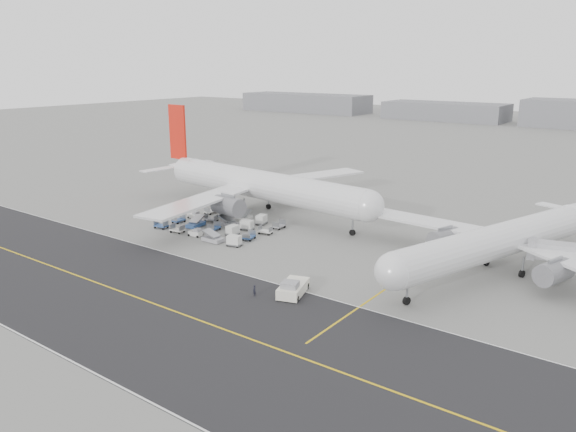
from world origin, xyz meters
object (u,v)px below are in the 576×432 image
Objects in this scene: pushback_tug at (293,288)px; ground_crew_a at (254,291)px; airliner_b at (506,239)px; airliner_a at (258,184)px.

ground_crew_a is (-4.05, -3.72, -0.16)m from pushback_tug.
airliner_b is 6.19× the size of pushback_tug.
airliner_a is at bearing 151.72° from ground_crew_a.
airliner_b is 34.96m from pushback_tug.
airliner_a reaches higher than pushback_tug.
airliner_b is 31.73× the size of ground_crew_a.
airliner_a is 46.90m from ground_crew_a.
pushback_tug is 5.12× the size of ground_crew_a.
pushback_tug is 5.50m from ground_crew_a.
pushback_tug is at bearing -128.83° from airliner_a.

